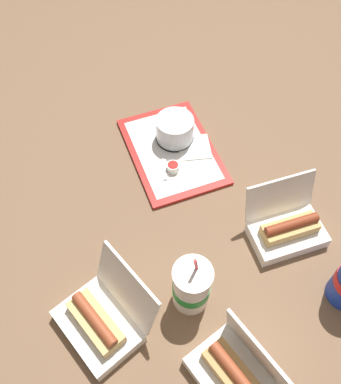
{
  "coord_description": "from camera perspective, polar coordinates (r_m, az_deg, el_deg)",
  "views": [
    {
      "loc": [
        -0.64,
        0.15,
        1.07
      ],
      "look_at": [
        0.03,
        0.05,
        0.05
      ],
      "focal_mm": 40.0,
      "sensor_mm": 36.0,
      "label": 1
    }
  ],
  "objects": [
    {
      "name": "clamshell_hotdog_center",
      "position": [
        1.06,
        8.55,
        -22.73
      ],
      "size": [
        0.24,
        0.22,
        0.18
      ],
      "color": "white",
      "rests_on": "ground_plane"
    },
    {
      "name": "plastic_fork",
      "position": [
        1.33,
        -0.82,
        3.58
      ],
      "size": [
        0.11,
        0.02,
        0.0
      ],
      "primitive_type": "cube",
      "rotation": [
        0.0,
        0.0,
        -0.08
      ],
      "color": "white",
      "rests_on": "food_tray"
    },
    {
      "name": "clamshell_hotdog_corner",
      "position": [
        1.22,
        15.25,
        -4.68
      ],
      "size": [
        0.19,
        0.22,
        0.16
      ],
      "color": "white",
      "rests_on": "ground_plane"
    },
    {
      "name": "food_tray",
      "position": [
        1.38,
        0.24,
        5.5
      ],
      "size": [
        0.42,
        0.33,
        0.01
      ],
      "color": "red",
      "rests_on": "ground_plane"
    },
    {
      "name": "clamshell_hotdog_left",
      "position": [
        1.09,
        -9.27,
        -16.56
      ],
      "size": [
        0.28,
        0.27,
        0.18
      ],
      "color": "white",
      "rests_on": "ground_plane"
    },
    {
      "name": "soda_cup_back",
      "position": [
        1.07,
        2.81,
        -12.48
      ],
      "size": [
        0.1,
        0.1,
        0.22
      ],
      "color": "white",
      "rests_on": "ground_plane"
    },
    {
      "name": "ground_plane",
      "position": [
        1.26,
        2.43,
        -2.22
      ],
      "size": [
        3.2,
        3.2,
        0.0
      ],
      "primitive_type": "plane",
      "color": "brown"
    },
    {
      "name": "ketchup_cup",
      "position": [
        1.31,
        0.32,
        3.37
      ],
      "size": [
        0.04,
        0.04,
        0.02
      ],
      "color": "white",
      "rests_on": "food_tray"
    },
    {
      "name": "napkin_stack",
      "position": [
        1.38,
        3.2,
        5.97
      ],
      "size": [
        0.1,
        0.1,
        0.0
      ],
      "primitive_type": "cube",
      "rotation": [
        0.0,
        0.0,
        -0.03
      ],
      "color": "white",
      "rests_on": "food_tray"
    },
    {
      "name": "cake_container",
      "position": [
        1.37,
        0.67,
        8.3
      ],
      "size": [
        0.12,
        0.12,
        0.08
      ],
      "color": "black",
      "rests_on": "food_tray"
    }
  ]
}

